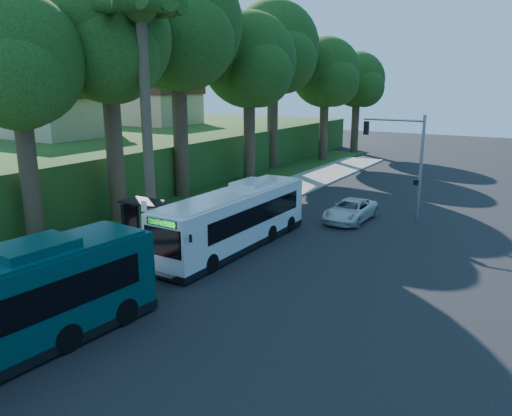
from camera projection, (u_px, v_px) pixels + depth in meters
The scene contains 18 objects.
ground at pixel (284, 251), 27.43m from camera, with size 140.00×140.00×0.00m, color black.
sidewalk at pixel (180, 230), 31.03m from camera, with size 4.50×70.00×0.12m, color gray.
red_curb at pixel (166, 255), 26.56m from camera, with size 0.25×30.00×0.13m, color maroon.
grass_verge at pixel (163, 203), 38.03m from camera, with size 8.00×70.00×0.06m, color #234719.
bus_shelter at pixel (147, 213), 28.20m from camera, with size 3.20×1.51×2.55m.
stop_sign_pole at pixel (145, 222), 25.43m from camera, with size 0.35×0.06×3.17m.
traffic_signal_pole at pixel (406, 154), 32.81m from camera, with size 4.10×0.30×7.00m.
palm_tree at pixel (141, 19), 27.22m from camera, with size 4.20×4.20×14.40m.
hillside_backdrop at pixel (129, 147), 52.45m from camera, with size 24.00×60.00×8.80m.
tree_0 at pixel (108, 46), 30.82m from camera, with size 8.40×8.00×15.70m.
tree_1 at pixel (178, 31), 37.59m from camera, with size 10.50×10.00×18.26m.
tree_2 at pixel (250, 65), 44.08m from camera, with size 8.82×8.40×15.12m.
tree_3 at pixel (274, 53), 51.36m from camera, with size 10.08×9.60×17.28m.
tree_4 at pixel (326, 76), 57.35m from camera, with size 8.40×8.00×14.14m.
tree_5 at pixel (358, 83), 63.72m from camera, with size 7.35×7.00×12.86m.
tree_6 at pixel (18, 69), 26.44m from camera, with size 7.56×7.20×13.74m.
white_bus at pixel (235, 218), 27.60m from camera, with size 2.69×11.74×3.49m.
pickup at pixel (350, 210), 33.27m from camera, with size 2.35×5.09×1.42m, color silver.
Camera 1 is at (11.99, -23.14, 9.00)m, focal length 35.00 mm.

